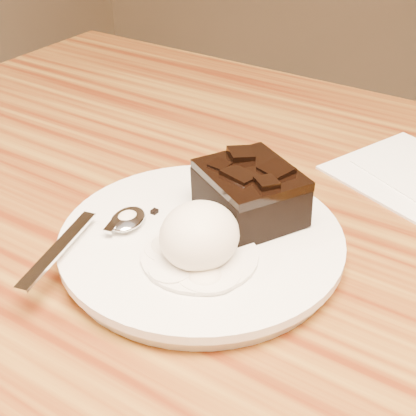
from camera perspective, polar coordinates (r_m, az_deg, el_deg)
The scene contains 9 objects.
plate at distance 0.50m, azimuth -0.63°, elevation -3.42°, with size 0.24×0.24×0.02m, color silver.
brownie at distance 0.51m, azimuth 3.99°, elevation 1.12°, with size 0.08×0.07×0.04m, color black.
ice_cream_scoop at distance 0.46m, azimuth -0.82°, elevation -2.63°, with size 0.06×0.06×0.05m, color white.
melt_puddle at distance 0.47m, azimuth -0.80°, elevation -4.61°, with size 0.09×0.09×0.00m, color silver.
spoon at distance 0.51m, azimuth -7.64°, elevation -1.21°, with size 0.03×0.16×0.01m, color silver, non-canonical shape.
napkin at distance 0.65m, azimuth 18.96°, elevation 3.09°, with size 0.14×0.14×0.01m, color white.
crumb_a at distance 0.52m, azimuth -5.11°, elevation -0.35°, with size 0.01×0.01×0.00m, color black.
crumb_b at distance 0.48m, azimuth -2.80°, elevation -3.95°, with size 0.01×0.01×0.00m, color black.
crumb_c at distance 0.49m, azimuth 3.37°, elevation -2.50°, with size 0.01×0.00×0.00m, color black.
Camera 1 is at (0.14, -0.36, 1.06)m, focal length 51.77 mm.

